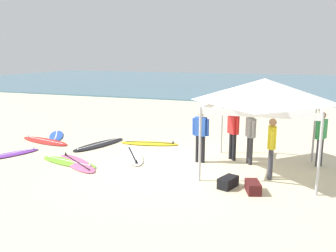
# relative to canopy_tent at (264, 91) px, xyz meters

# --- Properties ---
(ground_plane) EXTENTS (80.00, 80.00, 0.00)m
(ground_plane) POSITION_rel_canopy_tent_xyz_m (-2.42, -0.49, -2.39)
(ground_plane) COLOR beige
(sea) EXTENTS (80.00, 36.00, 0.10)m
(sea) POSITION_rel_canopy_tent_xyz_m (-2.42, 32.37, -2.34)
(sea) COLOR teal
(sea) RESTS_ON ground
(canopy_tent) EXTENTS (3.11, 3.11, 2.75)m
(canopy_tent) POSITION_rel_canopy_tent_xyz_m (0.00, 0.00, 0.00)
(canopy_tent) COLOR #B7B7BC
(canopy_tent) RESTS_ON ground
(surfboard_red) EXTENTS (2.61, 1.25, 0.19)m
(surfboard_red) POSITION_rel_canopy_tent_xyz_m (-8.42, 0.70, -2.35)
(surfboard_red) COLOR red
(surfboard_red) RESTS_ON ground
(surfboard_purple) EXTENTS (1.35, 2.07, 0.19)m
(surfboard_purple) POSITION_rel_canopy_tent_xyz_m (-8.27, -1.28, -2.35)
(surfboard_purple) COLOR purple
(surfboard_purple) RESTS_ON ground
(surfboard_black) EXTENTS (1.34, 2.58, 0.19)m
(surfboard_black) POSITION_rel_canopy_tent_xyz_m (-6.08, 0.93, -2.35)
(surfboard_black) COLOR black
(surfboard_black) RESTS_ON ground
(surfboard_lime) EXTENTS (2.36, 1.08, 0.19)m
(surfboard_lime) POSITION_rel_canopy_tent_xyz_m (-5.84, -1.35, -2.35)
(surfboard_lime) COLOR #7AD12D
(surfboard_lime) RESTS_ON ground
(surfboard_yellow) EXTENTS (2.32, 1.03, 0.19)m
(surfboard_yellow) POSITION_rel_canopy_tent_xyz_m (-4.33, 1.76, -2.35)
(surfboard_yellow) COLOR yellow
(surfboard_yellow) RESTS_ON ground
(surfboard_white) EXTENTS (1.80, 2.30, 0.19)m
(surfboard_white) POSITION_rel_canopy_tent_xyz_m (-4.23, -0.00, -2.35)
(surfboard_white) COLOR white
(surfboard_white) RESTS_ON ground
(surfboard_pink) EXTENTS (2.31, 1.85, 0.19)m
(surfboard_pink) POSITION_rel_canopy_tent_xyz_m (-5.55, -1.34, -2.35)
(surfboard_pink) COLOR pink
(surfboard_pink) RESTS_ON ground
(surfboard_blue) EXTENTS (1.63, 2.03, 0.19)m
(surfboard_blue) POSITION_rel_canopy_tent_xyz_m (-8.54, 1.61, -2.35)
(surfboard_blue) COLOR blue
(surfboard_blue) RESTS_ON ground
(person_green) EXTENTS (0.35, 0.51, 1.71)m
(person_green) POSITION_rel_canopy_tent_xyz_m (1.67, 1.04, -1.40)
(person_green) COLOR #383842
(person_green) RESTS_ON ground
(person_grey) EXTENTS (0.35, 0.50, 1.71)m
(person_grey) POSITION_rel_canopy_tent_xyz_m (-0.39, 0.53, -1.40)
(person_grey) COLOR #2D2D33
(person_grey) RESTS_ON ground
(person_blue) EXTENTS (0.55, 0.24, 1.71)m
(person_blue) POSITION_rel_canopy_tent_xyz_m (-1.91, 0.17, -1.40)
(person_blue) COLOR black
(person_blue) RESTS_ON ground
(person_red) EXTENTS (0.41, 0.42, 1.71)m
(person_red) POSITION_rel_canopy_tent_xyz_m (-0.98, 0.82, -1.40)
(person_red) COLOR black
(person_red) RESTS_ON ground
(person_yellow) EXTENTS (0.25, 0.55, 1.71)m
(person_yellow) POSITION_rel_canopy_tent_xyz_m (0.32, -0.63, -1.40)
(person_yellow) COLOR #383842
(person_yellow) RESTS_ON ground
(gear_bag_near_tent) EXTENTS (0.49, 0.67, 0.28)m
(gear_bag_near_tent) POSITION_rel_canopy_tent_xyz_m (-0.01, -1.84, -2.25)
(gear_bag_near_tent) COLOR #4C1919
(gear_bag_near_tent) RESTS_ON ground
(gear_bag_by_pole) EXTENTS (0.50, 0.67, 0.28)m
(gear_bag_by_pole) POSITION_rel_canopy_tent_xyz_m (-0.66, -1.72, -2.25)
(gear_bag_by_pole) COLOR black
(gear_bag_by_pole) RESTS_ON ground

